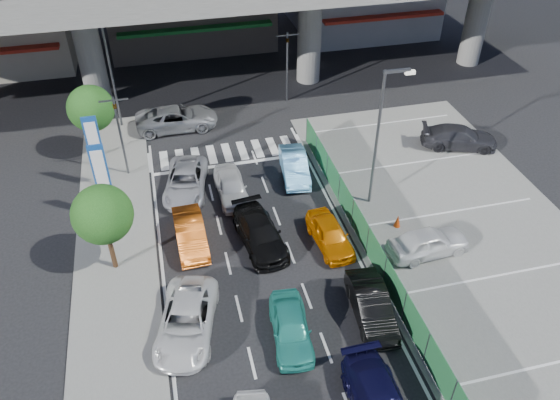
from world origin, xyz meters
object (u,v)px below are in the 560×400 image
object	(u,v)px
tree_near	(103,215)
crossing_wagon_silver	(177,118)
parked_sedan_white	(428,242)
parked_sedan_dgrey	(459,137)
signboard_far	(94,143)
taxi_orange_right	(330,234)
street_lamp_left	(112,61)
kei_truck_front_right	(294,166)
taxi_teal_mid	(291,327)
street_lamp_right	(381,128)
hatch_black_mid_right	(371,306)
taxi_orange_left	(190,233)
sedan_black_mid	(260,233)
tree_far	(91,109)
signboard_near	(101,172)
traffic_light_right	(287,50)
traffic_light_left	(117,117)
sedan_white_mid_left	(187,321)
traffic_cone	(398,221)
wagon_silver_front_left	(186,181)
sedan_white_front_mid	(231,186)

from	to	relation	value
tree_near	crossing_wagon_silver	xyz separation A→B (m)	(4.23, 12.87, -2.62)
parked_sedan_white	parked_sedan_dgrey	xyz separation A→B (m)	(6.43, 8.76, -0.01)
signboard_far	taxi_orange_right	bearing A→B (deg)	-34.69
street_lamp_left	kei_truck_front_right	distance (m)	13.64
tree_near	taxi_teal_mid	world-z (taller)	tree_near
street_lamp_right	tree_near	world-z (taller)	street_lamp_right
street_lamp_right	hatch_black_mid_right	size ratio (longest dim) A/B	1.91
taxi_orange_left	crossing_wagon_silver	world-z (taller)	crossing_wagon_silver
tree_near	taxi_teal_mid	bearing A→B (deg)	-40.06
signboard_far	taxi_teal_mid	bearing A→B (deg)	-59.00
taxi_orange_left	sedan_black_mid	distance (m)	3.55
tree_near	crossing_wagon_silver	distance (m)	13.80
parked_sedan_white	tree_far	bearing A→B (deg)	46.19
street_lamp_left	taxi_orange_left	bearing A→B (deg)	-76.54
signboard_near	hatch_black_mid_right	bearing A→B (deg)	-41.17
sedan_black_mid	kei_truck_front_right	size ratio (longest dim) A/B	1.13
tree_far	taxi_orange_right	world-z (taller)	tree_far
signboard_far	parked_sedan_white	bearing A→B (deg)	-31.39
traffic_light_right	kei_truck_front_right	world-z (taller)	traffic_light_right
taxi_orange_right	crossing_wagon_silver	size ratio (longest dim) A/B	0.70
traffic_light_left	street_lamp_left	bearing A→B (deg)	91.20
tree_far	sedan_white_mid_left	distance (m)	15.95
signboard_near	hatch_black_mid_right	xyz separation A→B (m)	(11.23, -9.82, -2.37)
traffic_light_right	crossing_wagon_silver	world-z (taller)	traffic_light_right
taxi_teal_mid	traffic_cone	bearing A→B (deg)	43.63
traffic_light_left	tree_far	xyz separation A→B (m)	(-1.60, 2.50, -0.55)
traffic_light_right	signboard_far	bearing A→B (deg)	-148.57
tree_far	wagon_silver_front_left	distance (m)	7.48
sedan_white_mid_left	crossing_wagon_silver	xyz separation A→B (m)	(1.20, 17.62, 0.07)
taxi_orange_left	parked_sedan_white	xyz separation A→B (m)	(11.45, -3.57, 0.09)
sedan_white_mid_left	crossing_wagon_silver	bearing A→B (deg)	100.95
taxi_teal_mid	wagon_silver_front_left	xyz separation A→B (m)	(-3.23, 11.62, 0.00)
crossing_wagon_silver	parked_sedan_dgrey	bearing A→B (deg)	-111.00
traffic_light_left	signboard_near	distance (m)	4.22
sedan_white_front_mid	kei_truck_front_right	size ratio (longest dim) A/B	0.97
hatch_black_mid_right	signboard_near	bearing A→B (deg)	143.99
signboard_far	sedan_white_mid_left	bearing A→B (deg)	-72.83
traffic_light_left	sedan_white_front_mid	xyz separation A→B (m)	(5.72, -3.62, -3.25)
kei_truck_front_right	traffic_cone	bearing A→B (deg)	-48.44
traffic_light_left	sedan_white_mid_left	bearing A→B (deg)	-80.09
taxi_orange_left	sedan_black_mid	world-z (taller)	taxi_orange_left
sedan_white_front_mid	traffic_cone	distance (m)	9.44
wagon_silver_front_left	parked_sedan_white	world-z (taller)	parked_sedan_white
tree_far	sedan_white_front_mid	xyz separation A→B (m)	(7.32, -6.12, -2.70)
signboard_near	parked_sedan_white	size ratio (longest dim) A/B	1.12
sedan_white_mid_left	sedan_black_mid	bearing A→B (deg)	63.46
taxi_orange_left	crossing_wagon_silver	distance (m)	11.99
street_lamp_left	sedan_white_mid_left	xyz separation A→B (m)	(2.35, -18.74, -4.08)
taxi_teal_mid	taxi_orange_left	xyz separation A→B (m)	(-3.47, 7.01, 0.01)
signboard_near	signboard_far	world-z (taller)	same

